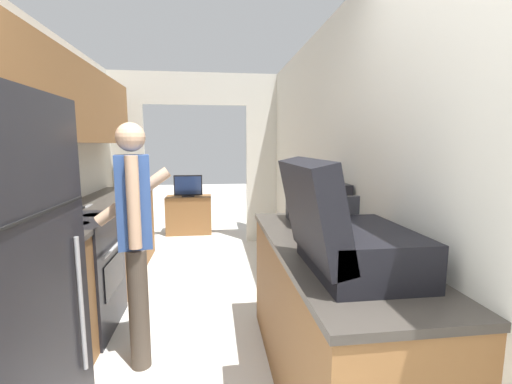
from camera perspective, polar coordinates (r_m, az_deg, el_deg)
The scene contains 13 objects.
wall_left at distance 3.06m, azimuth -34.29°, elevation 6.77°, with size 0.38×6.72×2.50m.
wall_right at distance 2.55m, azimuth 15.62°, elevation 2.35°, with size 0.06×6.72×2.50m.
wall_far_with_doorway at distance 5.13m, azimuth -9.93°, elevation 7.17°, with size 2.78×0.06×2.50m.
counter_left at distance 3.82m, azimuth -24.34°, elevation -8.42°, with size 0.62×2.98×0.91m.
counter_right at distance 2.22m, azimuth 11.54°, elevation -19.84°, with size 0.62×1.85×0.91m.
range_oven at distance 3.14m, azimuth -28.25°, elevation -12.08°, with size 0.66×0.73×1.05m.
person at distance 2.43m, azimuth -19.45°, elevation -7.20°, with size 0.52×0.42×1.62m.
suitcase at distance 1.60m, azimuth 14.30°, elevation -7.03°, with size 0.54×0.62×0.51m.
microwave at distance 2.54m, azimuth 10.05°, elevation -1.76°, with size 0.37×0.44×0.30m.
book_stack at distance 2.12m, azimuth 10.43°, elevation -7.18°, with size 0.26×0.30×0.06m.
tv_cabinet at distance 5.86m, azimuth -11.08°, elevation -3.71°, with size 0.74×0.42×0.63m.
television at distance 5.74m, azimuth -11.24°, elevation 0.97°, with size 0.46×0.16×0.36m.
knife at distance 3.47m, azimuth -26.76°, elevation -2.31°, with size 0.04×0.30×0.02m.
Camera 1 is at (0.23, -0.77, 1.49)m, focal length 24.00 mm.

